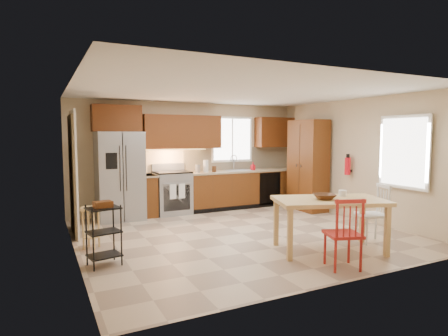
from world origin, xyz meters
name	(u,v)px	position (x,y,z in m)	size (l,w,h in m)	color
floor	(241,234)	(0.00, 0.00, 0.00)	(5.50, 5.50, 0.00)	tan
ceiling	(242,92)	(0.00, 0.00, 2.50)	(5.50, 5.00, 0.02)	silver
wall_back	(190,157)	(0.00, 2.50, 1.25)	(5.50, 0.02, 2.50)	#CCB793
wall_front	(347,178)	(0.00, -2.50, 1.25)	(5.50, 0.02, 2.50)	#CCB793
wall_left	(73,170)	(-2.75, 0.00, 1.25)	(0.02, 5.00, 2.50)	#CCB793
wall_right	(357,159)	(2.75, 0.00, 1.25)	(0.02, 5.00, 2.50)	#CCB793
refrigerator	(120,176)	(-1.70, 2.12, 0.91)	(0.92, 0.75, 1.82)	gray
range_stove	(172,193)	(-0.55, 2.19, 0.46)	(0.76, 0.63, 0.92)	gray
base_cabinet_narrow	(148,195)	(-1.10, 2.20, 0.45)	(0.30, 0.60, 0.90)	#5D2D11
base_cabinet_run	(244,188)	(1.29, 2.20, 0.45)	(2.92, 0.60, 0.90)	#5D2D11
dishwasher	(270,189)	(1.85, 1.91, 0.45)	(0.60, 0.02, 0.78)	black
backsplash	(239,158)	(1.29, 2.48, 1.18)	(2.92, 0.03, 0.55)	beige
upper_over_fridge	(117,118)	(-1.70, 2.33, 2.10)	(1.00, 0.35, 0.55)	#592C0E
upper_left_block	(182,132)	(-0.25, 2.33, 1.83)	(1.80, 0.35, 0.75)	#592C0E
upper_right_block	(275,132)	(2.25, 2.33, 1.83)	(1.00, 0.35, 0.75)	#592C0E
window_back	(232,139)	(1.10, 2.48, 1.65)	(1.12, 0.04, 1.12)	white
sink	(237,172)	(1.10, 2.20, 0.86)	(0.62, 0.46, 0.16)	gray
undercab_glow	(170,150)	(-0.55, 2.30, 1.43)	(1.60, 0.30, 0.01)	#FFBF66
soap_bottle	(253,166)	(1.48, 2.10, 1.00)	(0.09, 0.09, 0.19)	red
paper_towel	(206,166)	(0.25, 2.15, 1.04)	(0.12, 0.12, 0.28)	silver
canister_steel	(198,169)	(0.05, 2.15, 0.99)	(0.11, 0.11, 0.18)	gray
canister_wood	(214,169)	(0.45, 2.12, 0.97)	(0.10, 0.10, 0.14)	#4B2914
pantry	(308,165)	(2.43, 1.20, 1.05)	(0.50, 0.95, 2.10)	#5D2D11
fire_extinguisher	(348,166)	(2.63, 0.15, 1.10)	(0.12, 0.12, 0.36)	red
window_right	(404,152)	(2.68, -1.15, 1.45)	(0.04, 1.02, 1.32)	white
doorway	(72,175)	(-2.67, 1.30, 1.05)	(0.04, 0.95, 2.10)	#8C7A59
dining_table	(329,225)	(0.71, -1.44, 0.39)	(1.60, 0.90, 0.78)	tan
chair_red	(343,233)	(0.36, -2.09, 0.47)	(0.44, 0.44, 0.94)	#A82019
chair_white	(372,214)	(1.66, -1.39, 0.47)	(0.44, 0.44, 0.94)	silver
table_bowl	(324,200)	(0.61, -1.44, 0.79)	(0.32, 0.32, 0.08)	#4B2914
table_jar	(342,195)	(1.06, -1.34, 0.82)	(0.12, 0.12, 0.14)	silver
bar_stool	(91,228)	(-2.50, 0.28, 0.32)	(0.31, 0.31, 0.64)	tan
utility_cart	(104,235)	(-2.44, -0.60, 0.41)	(0.41, 0.32, 0.83)	black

